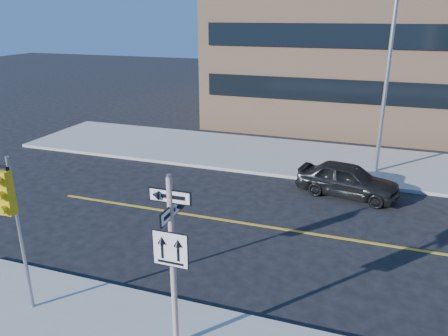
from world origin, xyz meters
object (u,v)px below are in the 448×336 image
at_px(parked_car_a, 348,180).
at_px(streetlight_a, 388,72).
at_px(sign_pole, 172,255).
at_px(traffic_signal, 10,205).

height_order(parked_car_a, streetlight_a, streetlight_a).
relative_size(sign_pole, parked_car_a, 0.99).
bearing_deg(streetlight_a, sign_pole, -106.77).
bearing_deg(streetlight_a, parked_car_a, -110.54).
bearing_deg(parked_car_a, traffic_signal, 157.65).
xyz_separation_m(sign_pole, parked_car_a, (2.91, 10.37, -1.74)).
bearing_deg(parked_car_a, streetlight_a, -9.57).
distance_m(sign_pole, streetlight_a, 14.05).
distance_m(parked_car_a, streetlight_a, 5.10).
xyz_separation_m(traffic_signal, parked_car_a, (6.91, 10.52, -2.33)).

